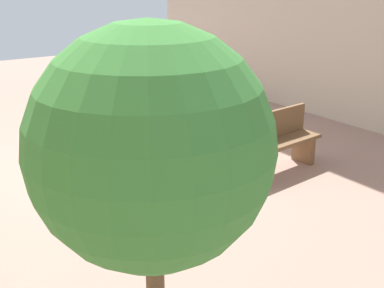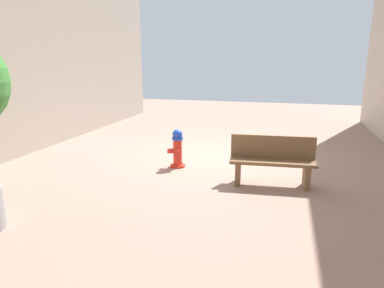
% 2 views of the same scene
% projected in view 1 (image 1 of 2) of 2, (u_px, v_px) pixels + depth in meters
% --- Properties ---
extents(ground_plane, '(23.40, 23.40, 0.00)m').
position_uv_depth(ground_plane, '(137.00, 159.00, 8.18)').
color(ground_plane, '#9E7A6B').
extents(fire_hydrant, '(0.40, 0.43, 0.87)m').
position_uv_depth(fire_hydrant, '(139.00, 161.00, 6.88)').
color(fire_hydrant, red).
rests_on(fire_hydrant, ground_plane).
extents(bench_near, '(1.64, 0.58, 0.95)m').
position_uv_depth(bench_near, '(276.00, 141.00, 7.54)').
color(bench_near, brown).
rests_on(bench_near, ground_plane).
extents(planter_tree, '(1.33, 1.33, 2.76)m').
position_uv_depth(planter_tree, '(152.00, 186.00, 2.62)').
color(planter_tree, gray).
rests_on(planter_tree, ground_plane).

